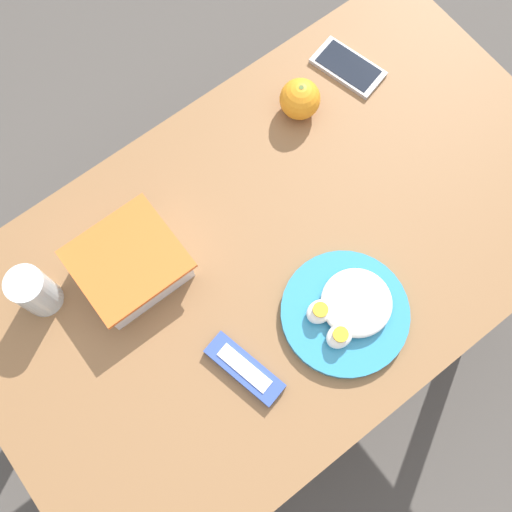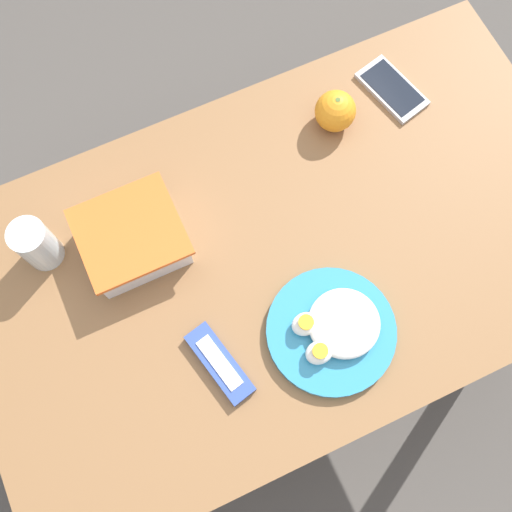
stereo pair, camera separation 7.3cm
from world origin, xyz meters
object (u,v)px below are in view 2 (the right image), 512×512
Objects in this scene: orange_fruit at (335,111)px; drinking_glass at (36,244)px; candy_bar at (220,363)px; cell_phone at (392,89)px; rice_plate at (334,329)px; food_container at (133,239)px.

drinking_glass is at bearing -177.59° from orange_fruit.
candy_bar is 0.98× the size of cell_phone.
drinking_glass is at bearing -176.97° from cell_phone.
orange_fruit is 0.35× the size of rice_plate.
cell_phone is 0.76m from drinking_glass.
food_container reaches higher than candy_bar.
food_container is 0.60m from cell_phone.
cell_phone is at bearing 49.58° from rice_plate.
rice_plate is at bearing -40.12° from drinking_glass.
candy_bar is at bearing 171.61° from rice_plate.
orange_fruit is at bearing 2.41° from drinking_glass.
food_container reaches higher than cell_phone.
drinking_glass reaches higher than food_container.
candy_bar is (0.05, -0.27, -0.02)m from food_container.
cell_phone is (0.60, 0.09, -0.03)m from food_container.
orange_fruit is at bearing -174.26° from cell_phone.
cell_phone is 1.43× the size of drinking_glass.
candy_bar reaches higher than cell_phone.
cell_phone is at bearing 8.94° from food_container.
food_container is at bearing 101.21° from candy_bar.
orange_fruit is (0.45, 0.08, 0.01)m from food_container.
rice_plate is 0.52m from cell_phone.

